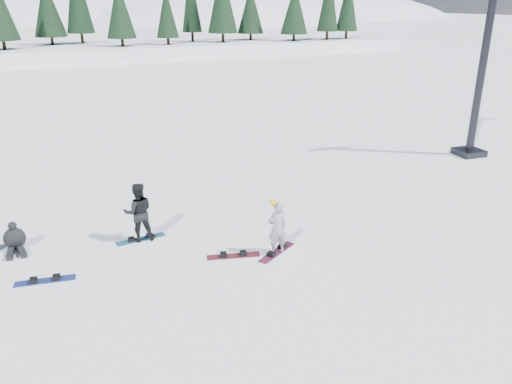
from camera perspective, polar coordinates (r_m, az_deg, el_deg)
ground at (r=15.03m, az=0.24°, el=-5.85°), size 420.00×420.00×0.00m
alpine_backdrop at (r=202.49m, az=-26.90°, el=13.03°), size 412.50×227.00×53.20m
lift_tower at (r=24.85m, az=24.14°, el=10.82°), size 2.14×1.27×7.72m
snowboarder_woman at (r=14.13m, az=2.43°, el=-4.06°), size 0.58×0.40×1.73m
snowboarder_man at (r=15.26m, az=-13.29°, el=-2.25°), size 0.97×0.80×1.82m
seated_rider at (r=16.11m, az=-25.86°, el=-4.88°), size 0.64×1.03×0.86m
snowboard_woman at (r=14.49m, az=2.39°, el=-6.90°), size 1.44×0.99×0.03m
snowboard_man at (r=15.62m, az=-13.01°, el=-5.27°), size 1.52×0.41×0.03m
snowboard_loose_c at (r=14.21m, az=-22.95°, el=-9.33°), size 1.53×0.51×0.03m
snowboard_loose_b at (r=14.29m, az=-2.60°, el=-7.31°), size 1.52×0.67×0.03m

